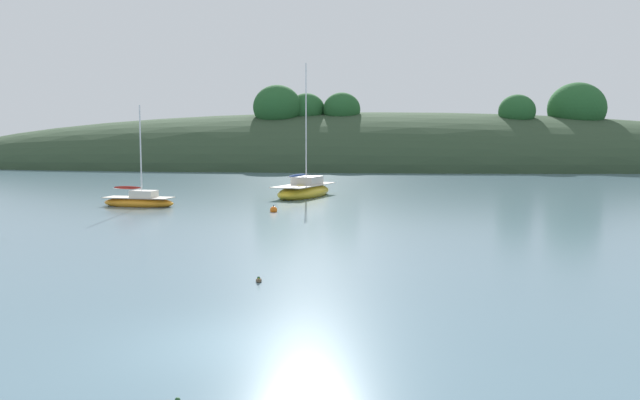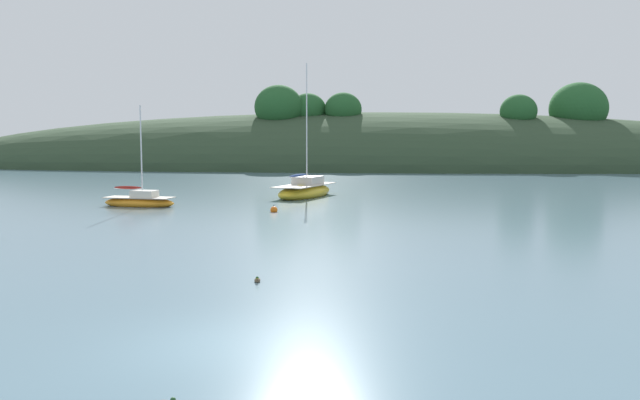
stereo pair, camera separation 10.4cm
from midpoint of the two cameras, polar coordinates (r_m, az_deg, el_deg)
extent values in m
plane|color=slate|center=(13.81, -8.82, -12.67)|extent=(400.00, 400.00, 0.00)
ellipsoid|color=#2D422B|center=(102.60, 4.16, 2.91)|extent=(150.00, 36.00, 17.64)
ellipsoid|color=#235628|center=(103.18, 22.18, 7.61)|extent=(8.49, 7.72, 7.72)
ellipsoid|color=#235628|center=(98.39, -1.07, 8.06)|extent=(5.67, 5.15, 5.15)
ellipsoid|color=#235628|center=(97.36, -3.70, 8.31)|extent=(7.34, 6.67, 6.67)
ellipsoid|color=#235628|center=(97.35, 2.11, 8.11)|extent=(5.66, 5.14, 5.14)
ellipsoid|color=#235628|center=(98.00, 17.40, 7.61)|extent=(5.34, 4.86, 4.86)
ellipsoid|color=orange|center=(43.29, -15.84, -0.25)|extent=(5.06, 2.25, 0.78)
cube|color=beige|center=(43.26, -15.85, 0.22)|extent=(4.66, 2.07, 0.06)
cube|color=silver|center=(43.05, -15.40, 0.52)|extent=(1.69, 1.26, 0.47)
cylinder|color=silver|center=(42.99, -15.67, 4.19)|extent=(0.09, 0.09, 5.99)
cylinder|color=silver|center=(43.59, -16.77, 1.01)|extent=(2.05, 0.32, 0.07)
ellipsoid|color=maroon|center=(43.59, -16.78, 1.08)|extent=(1.98, 0.44, 0.20)
ellipsoid|color=gold|center=(48.68, -1.31, 0.69)|extent=(4.67, 8.20, 1.24)
cube|color=beige|center=(48.64, -1.31, 1.35)|extent=(4.30, 7.55, 0.06)
cube|color=beige|center=(49.19, -1.02, 1.77)|extent=(2.33, 2.86, 0.64)
cylinder|color=silver|center=(48.90, -1.14, 6.79)|extent=(0.09, 0.09, 9.25)
cylinder|color=silver|center=(47.45, -1.90, 2.16)|extent=(0.96, 3.16, 0.07)
ellipsoid|color=#2D4784|center=(47.45, -1.90, 2.22)|extent=(1.05, 3.07, 0.20)
sphere|color=orange|center=(38.31, -4.08, -0.90)|extent=(0.44, 0.44, 0.44)
cylinder|color=black|center=(38.28, -4.08, -0.50)|extent=(0.04, 0.04, 0.10)
sphere|color=#1E4723|center=(10.81, -12.76, -17.08)|extent=(0.09, 0.09, 0.09)
ellipsoid|color=brown|center=(19.48, -5.48, -7.19)|extent=(0.24, 0.37, 0.16)
sphere|color=#1E4723|center=(19.31, -5.50, -6.96)|extent=(0.09, 0.09, 0.09)
cone|color=gold|center=(19.25, -5.50, -7.01)|extent=(0.04, 0.05, 0.04)
cone|color=brown|center=(19.62, -5.47, -7.00)|extent=(0.08, 0.09, 0.08)
camera|label=1|loc=(0.05, -89.91, 0.01)|focal=35.69mm
camera|label=2|loc=(0.05, 90.09, -0.01)|focal=35.69mm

